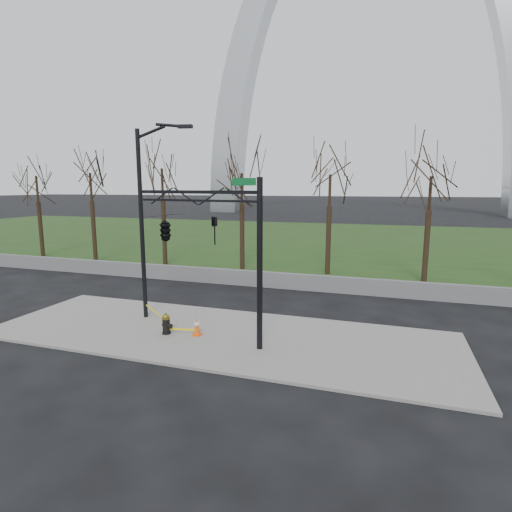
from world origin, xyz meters
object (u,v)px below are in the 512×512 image
(fire_hydrant, at_px, (166,324))
(traffic_cone, at_px, (197,327))
(traffic_signal_mast, at_px, (181,229))
(street_light, at_px, (146,211))

(fire_hydrant, distance_m, traffic_cone, 1.20)
(fire_hydrant, relative_size, traffic_signal_mast, 0.14)
(traffic_cone, height_order, street_light, street_light)
(fire_hydrant, xyz_separation_m, traffic_cone, (1.18, 0.23, -0.06))
(fire_hydrant, height_order, traffic_cone, fire_hydrant)
(fire_hydrant, height_order, street_light, street_light)
(fire_hydrant, relative_size, street_light, 0.10)
(fire_hydrant, bearing_deg, traffic_cone, 27.61)
(fire_hydrant, height_order, traffic_signal_mast, traffic_signal_mast)
(street_light, bearing_deg, traffic_cone, -36.20)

